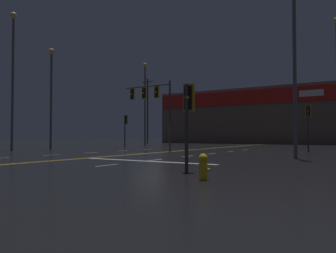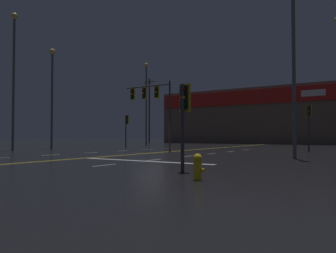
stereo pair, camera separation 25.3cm
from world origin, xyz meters
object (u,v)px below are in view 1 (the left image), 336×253
Objects in this scene: streetlight_near_left at (294,29)px; traffic_signal_corner_northwest at (126,124)px; streetlight_far_left at (13,65)px; traffic_signal_corner_northeast at (308,117)px; streetlight_far_right at (145,94)px; fire_hydrant at (203,166)px; streetlight_near_right at (51,85)px; traffic_signal_corner_southeast at (188,107)px; traffic_signal_median at (150,98)px.

traffic_signal_corner_northwest is at bearing 155.34° from streetlight_near_left.
streetlight_far_left reaches higher than streetlight_near_left.
streetlight_near_left is 22.18m from streetlight_far_left.
streetlight_far_right is (-20.94, 6.70, 4.07)m from traffic_signal_corner_northeast.
traffic_signal_corner_northeast is 19.69m from fire_hydrant.
streetlight_far_right is (0.25, 14.59, 0.75)m from streetlight_near_right.
traffic_signal_corner_northeast is 0.39× the size of streetlight_near_right.
traffic_signal_corner_northeast reaches higher than traffic_signal_corner_southeast.
streetlight_near_left is 21.92m from streetlight_near_right.
traffic_signal_corner_northwest reaches higher than fire_hydrant.
traffic_signal_corner_southeast is at bearing -17.07° from streetlight_far_left.
traffic_signal_corner_southeast is at bearing -26.53° from streetlight_near_right.
streetlight_far_right is (0.37, 18.40, -0.46)m from streetlight_far_left.
streetlight_far_right is at bearing 127.50° from traffic_signal_median.
streetlight_near_left is (19.53, -8.97, 4.64)m from traffic_signal_corner_northwest.
traffic_signal_corner_northeast is at bearing -17.76° from streetlight_far_right.
fire_hydrant is (11.15, -13.22, -3.96)m from traffic_signal_median.
traffic_signal_corner_southeast is 0.33× the size of streetlight_near_right.
streetlight_far_left is (-10.37, -5.36, 2.91)m from traffic_signal_median.
traffic_signal_median reaches higher than traffic_signal_corner_northeast.
traffic_signal_corner_northwest is at bearing 134.00° from fire_hydrant.
streetlight_far_right is (-21.61, 15.48, -0.44)m from streetlight_near_left.
traffic_signal_median is 0.51× the size of streetlight_far_right.
streetlight_far_right reaches higher than fire_hydrant.
traffic_signal_corner_northeast is at bearing 28.76° from streetlight_far_left.
traffic_signal_corner_northeast reaches higher than traffic_signal_corner_northwest.
fire_hydrant is (1.40, -1.68, -1.87)m from traffic_signal_corner_southeast.
traffic_signal_corner_southeast is 0.83× the size of traffic_signal_corner_northeast.
traffic_signal_corner_northwest is 0.95× the size of traffic_signal_corner_northeast.
streetlight_far_right is 34.32m from fire_hydrant.
streetlight_near_right is at bearing -90.99° from streetlight_far_right.
streetlight_near_left reaches higher than streetlight_far_right.
traffic_signal_corner_southeast is at bearing -49.82° from traffic_signal_median.
traffic_signal_corner_northwest is 18.86m from traffic_signal_corner_northeast.
streetlight_far_left is (-20.12, 6.18, 5.00)m from traffic_signal_corner_southeast.
traffic_signal_corner_northwest is (-7.92, 6.53, -1.75)m from traffic_signal_median.
traffic_signal_corner_southeast is at bearing 129.92° from fire_hydrant.
traffic_signal_corner_northeast is at bearing 90.64° from fire_hydrant.
streetlight_far_left reaches higher than traffic_signal_median.
fire_hydrant is at bearing -50.08° from traffic_signal_corner_southeast.
traffic_signal_corner_northwest is 0.30× the size of streetlight_far_left.
traffic_signal_median reaches higher than traffic_signal_corner_southeast.
fire_hydrant is (0.22, -19.55, -2.34)m from traffic_signal_corner_northeast.
traffic_signal_median is at bearing 168.14° from streetlight_near_left.
traffic_signal_corner_northeast reaches higher than fire_hydrant.
traffic_signal_corner_northwest is 9.10m from streetlight_near_right.
fire_hydrant is (-0.46, -10.78, -6.86)m from streetlight_near_left.
fire_hydrant is at bearing -28.58° from streetlight_near_right.
streetlight_near_left is 1.08× the size of streetlight_far_right.
traffic_signal_corner_northwest is at bearing 179.40° from traffic_signal_corner_northeast.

